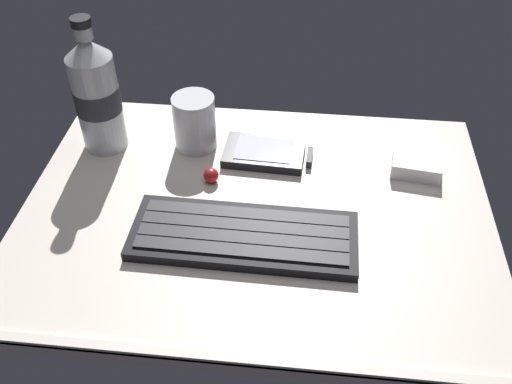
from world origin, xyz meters
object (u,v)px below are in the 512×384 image
at_px(handheld_device, 268,153).
at_px(juice_cup, 195,124).
at_px(trackball_mouse, 211,175).
at_px(charger_block, 416,165).
at_px(water_bottle, 96,94).
at_px(keyboard, 244,235).

xyz_separation_m(handheld_device, juice_cup, (-0.11, 0.02, 0.03)).
bearing_deg(trackball_mouse, charger_block, 10.46).
bearing_deg(juice_cup, trackball_mouse, -65.98).
bearing_deg(water_bottle, juice_cup, 5.16).
bearing_deg(juice_cup, keyboard, -63.24).
bearing_deg(trackball_mouse, water_bottle, 158.12).
bearing_deg(keyboard, trackball_mouse, 118.75).
bearing_deg(keyboard, juice_cup, 116.76).
bearing_deg(keyboard, water_bottle, 142.59).
xyz_separation_m(juice_cup, water_bottle, (-0.14, -0.01, 0.05)).
height_order(handheld_device, trackball_mouse, trackball_mouse).
bearing_deg(charger_block, trackball_mouse, -169.54).
bearing_deg(keyboard, handheld_device, 84.77).
distance_m(handheld_device, juice_cup, 0.12).
xyz_separation_m(keyboard, water_bottle, (-0.24, 0.18, 0.08)).
bearing_deg(handheld_device, trackball_mouse, -139.72).
relative_size(juice_cup, trackball_mouse, 3.86).
distance_m(keyboard, water_bottle, 0.31).
xyz_separation_m(keyboard, handheld_device, (0.02, 0.18, -0.00)).
distance_m(juice_cup, charger_block, 0.33).
relative_size(charger_block, trackball_mouse, 3.18).
height_order(keyboard, charger_block, charger_block).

